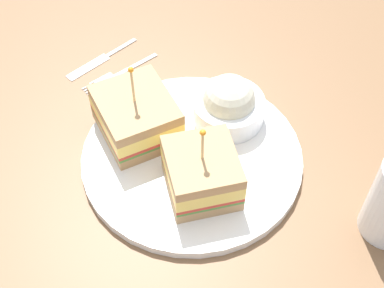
# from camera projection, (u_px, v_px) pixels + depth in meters

# --- Properties ---
(ground_plane) EXTENTS (1.08, 1.08, 0.02)m
(ground_plane) POSITION_uv_depth(u_px,v_px,m) (192.00, 165.00, 0.69)
(ground_plane) COLOR brown
(plate) EXTENTS (0.28, 0.28, 0.01)m
(plate) POSITION_uv_depth(u_px,v_px,m) (192.00, 157.00, 0.68)
(plate) COLOR white
(plate) RESTS_ON ground_plane
(sandwich_half_front) EXTENTS (0.11, 0.11, 0.10)m
(sandwich_half_front) POSITION_uv_depth(u_px,v_px,m) (202.00, 173.00, 0.62)
(sandwich_half_front) COLOR tan
(sandwich_half_front) RESTS_ON plate
(sandwich_half_back) EXTENTS (0.13, 0.13, 0.11)m
(sandwich_half_back) POSITION_uv_depth(u_px,v_px,m) (136.00, 116.00, 0.68)
(sandwich_half_back) COLOR tan
(sandwich_half_back) RESTS_ON plate
(coleslaw_bowl) EXTENTS (0.09, 0.09, 0.07)m
(coleslaw_bowl) POSITION_uv_depth(u_px,v_px,m) (229.00, 105.00, 0.69)
(coleslaw_bowl) COLOR white
(coleslaw_bowl) RESTS_ON plate
(fork) EXTENTS (0.08, 0.11, 0.00)m
(fork) POSITION_uv_depth(u_px,v_px,m) (113.00, 77.00, 0.78)
(fork) COLOR silver
(fork) RESTS_ON ground_plane
(knife) EXTENTS (0.07, 0.12, 0.00)m
(knife) POSITION_uv_depth(u_px,v_px,m) (99.00, 60.00, 0.80)
(knife) COLOR silver
(knife) RESTS_ON ground_plane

